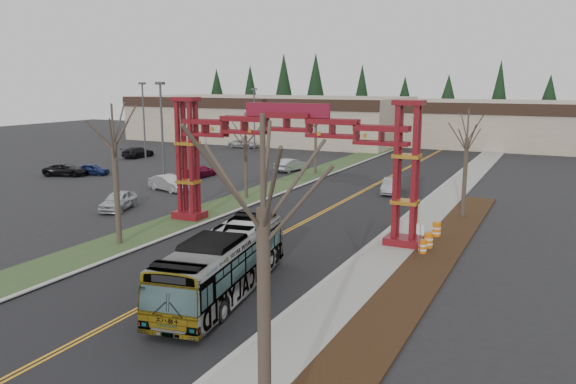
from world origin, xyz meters
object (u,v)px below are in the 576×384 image
Objects in this scene: parked_car_near_a at (118,201)px; parked_car_mid_b at (92,169)px; bare_tree_median_near at (114,143)px; barrel_mid at (428,241)px; parked_car_near_b at (169,183)px; light_pole_mid at (144,116)px; transit_bus at (223,264)px; barrel_south at (423,247)px; parked_car_mid_a at (200,171)px; bare_tree_right_near at (263,211)px; parked_car_far_a at (291,165)px; gateway_arch at (287,143)px; barrel_north at (436,230)px; bare_tree_right_far at (467,139)px; silver_sedan at (392,186)px; bare_tree_median_far at (316,123)px; light_pole_near at (162,127)px; street_sign at (420,235)px; parked_car_far_b at (244,144)px; retail_building_west at (270,118)px; parked_car_near_c at (66,170)px; light_pole_far at (254,115)px; bare_tree_median_mid at (245,137)px; parked_car_far_c at (138,152)px; retail_building_east at (521,124)px.

parked_car_mid_b is (-14.59, 11.78, -0.12)m from parked_car_near_a.
bare_tree_median_near reaches higher than barrel_mid.
light_pole_mid is at bearing 61.16° from parked_car_near_b.
barrel_south is at bearing 46.79° from transit_bus.
light_pole_mid is (-13.81, 7.57, 5.10)m from parked_car_mid_a.
parked_car_far_a is at bearing 115.24° from bare_tree_right_near.
barrel_north is (9.40, 2.85, -5.47)m from gateway_arch.
bare_tree_median_near is at bearing -149.66° from barrel_north.
bare_tree_right_far is at bearing -72.05° from parked_car_near_b.
bare_tree_right_far reaches higher than silver_sedan.
bare_tree_median_far is 16.86m from light_pole_near.
silver_sedan reaches higher than barrel_north.
barrel_north is (-0.15, 5.31, -1.02)m from street_sign.
retail_building_west is at bearing 6.49° from parked_car_far_b.
bare_tree_median_far is 23.95m from light_pole_mid.
transit_bus is 1.36× the size of bare_tree_right_far.
retail_building_west is 9.86× the size of parked_car_far_b.
light_pole_mid is (-34.59, 7.34, 5.05)m from silver_sedan.
parked_car_far_a reaches higher than parked_car_far_b.
parked_car_near_c is 0.47× the size of light_pole_near.
gateway_arch is 2.26× the size of bare_tree_right_far.
parked_car_near_c is 14.51m from light_pole_near.
parked_car_mid_a is at bearing 150.30° from barrel_mid.
barrel_south is at bearing -49.34° from light_pole_far.
bare_tree_median_mid is at bearing 144.02° from parked_car_mid_a.
parked_car_near_a is 0.54× the size of bare_tree_right_far.
parked_car_far_c is at bearing 146.62° from light_pole_mid.
bare_tree_right_near is 41.81m from light_pole_near.
parked_car_far_a is 0.58× the size of bare_tree_median_far.
retail_building_west is 9.25× the size of parked_car_far_c.
parked_car_far_a is at bearing 128.52° from street_sign.
retail_building_west reaches higher than barrel_south.
parked_car_far_b is at bearing 138.39° from light_pole_far.
retail_building_east is 46.57m from silver_sedan.
parked_car_mid_b is 0.78× the size of parked_car_far_b.
bare_tree_right_far is (18.00, 16.65, -0.41)m from bare_tree_median_near.
silver_sedan is 0.45× the size of bare_tree_right_near.
bare_tree_median_far is at bearing 90.00° from bare_tree_median_mid.
silver_sedan is 13.73m from bare_tree_median_far.
barrel_south is at bearing 148.95° from parked_car_far_c.
barrel_north is at bearing 30.34° from bare_tree_median_near.
barrel_mid is (25.78, -8.07, -0.22)m from parked_car_near_b.
retail_building_east is 71.65m from bare_tree_median_near.
light_pole_far is 8.79× the size of barrel_north.
gateway_arch is 1.83× the size of light_pole_mid.
bare_tree_median_far is at bearing 53.66° from light_pole_near.
parked_car_near_b is at bearing 137.04° from parked_car_far_c.
light_pole_far is (-9.00, 37.64, 4.52)m from parked_car_near_a.
parked_car_near_a is at bearing 102.59° from parked_car_mid_a.
parked_car_mid_b is at bearing -77.95° from light_pole_mid.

